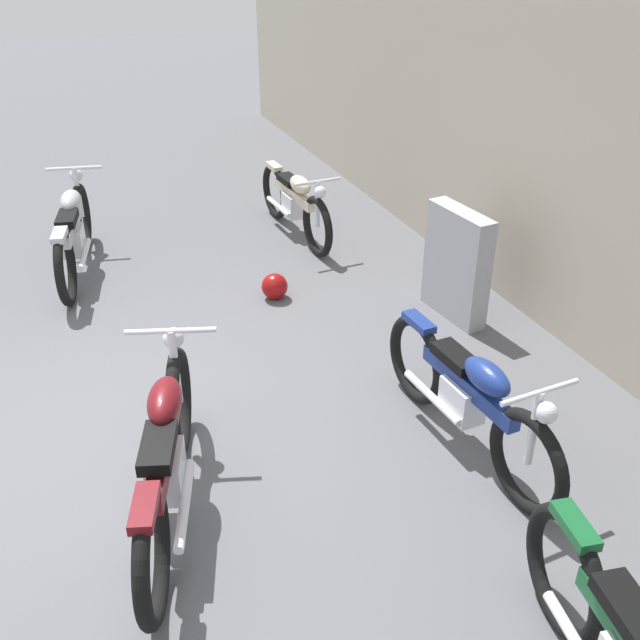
{
  "coord_description": "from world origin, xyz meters",
  "views": [
    {
      "loc": [
        4.55,
        -0.05,
        3.48
      ],
      "look_at": [
        -0.23,
        1.86,
        0.55
      ],
      "focal_mm": 40.83,
      "sensor_mm": 36.0,
      "label": 1
    }
  ],
  "objects_px": {
    "motorcycle_maroon": "(167,455)",
    "helmet": "(275,286)",
    "motorcycle_blue": "(468,397)",
    "stone_marker": "(457,264)",
    "motorcycle_cream": "(295,202)",
    "motorcycle_silver": "(73,232)"
  },
  "relations": [
    {
      "from": "motorcycle_maroon",
      "to": "motorcycle_cream",
      "type": "height_order",
      "value": "motorcycle_maroon"
    },
    {
      "from": "helmet",
      "to": "motorcycle_silver",
      "type": "distance_m",
      "value": 2.28
    },
    {
      "from": "motorcycle_maroon",
      "to": "motorcycle_blue",
      "type": "distance_m",
      "value": 2.12
    },
    {
      "from": "helmet",
      "to": "motorcycle_blue",
      "type": "distance_m",
      "value": 2.82
    },
    {
      "from": "motorcycle_maroon",
      "to": "motorcycle_cream",
      "type": "bearing_deg",
      "value": -12.05
    },
    {
      "from": "motorcycle_cream",
      "to": "helmet",
      "type": "bearing_deg",
      "value": -30.7
    },
    {
      "from": "motorcycle_blue",
      "to": "motorcycle_cream",
      "type": "xyz_separation_m",
      "value": [
        -4.21,
        0.23,
        -0.02
      ]
    },
    {
      "from": "stone_marker",
      "to": "helmet",
      "type": "relative_size",
      "value": 4.04
    },
    {
      "from": "motorcycle_maroon",
      "to": "motorcycle_cream",
      "type": "distance_m",
      "value": 4.7
    },
    {
      "from": "motorcycle_maroon",
      "to": "motorcycle_blue",
      "type": "relative_size",
      "value": 1.03
    },
    {
      "from": "motorcycle_blue",
      "to": "motorcycle_silver",
      "type": "bearing_deg",
      "value": -154.2
    },
    {
      "from": "stone_marker",
      "to": "motorcycle_cream",
      "type": "height_order",
      "value": "stone_marker"
    },
    {
      "from": "stone_marker",
      "to": "motorcycle_blue",
      "type": "bearing_deg",
      "value": -28.54
    },
    {
      "from": "stone_marker",
      "to": "motorcycle_maroon",
      "type": "bearing_deg",
      "value": -61.89
    },
    {
      "from": "motorcycle_maroon",
      "to": "motorcycle_blue",
      "type": "bearing_deg",
      "value": -75.72
    },
    {
      "from": "stone_marker",
      "to": "motorcycle_maroon",
      "type": "relative_size",
      "value": 0.51
    },
    {
      "from": "motorcycle_blue",
      "to": "motorcycle_cream",
      "type": "bearing_deg",
      "value": 173.43
    },
    {
      "from": "stone_marker",
      "to": "motorcycle_silver",
      "type": "distance_m",
      "value": 4.04
    },
    {
      "from": "motorcycle_silver",
      "to": "motorcycle_blue",
      "type": "distance_m",
      "value": 4.74
    },
    {
      "from": "motorcycle_maroon",
      "to": "motorcycle_silver",
      "type": "bearing_deg",
      "value": 20.7
    },
    {
      "from": "motorcycle_maroon",
      "to": "motorcycle_silver",
      "type": "xyz_separation_m",
      "value": [
        -4.0,
        -0.19,
        -0.01
      ]
    },
    {
      "from": "motorcycle_maroon",
      "to": "helmet",
      "type": "bearing_deg",
      "value": -13.34
    }
  ]
}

